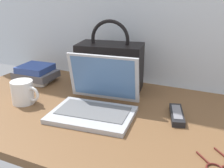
% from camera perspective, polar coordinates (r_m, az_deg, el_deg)
% --- Properties ---
extents(desk, '(1.60, 0.76, 0.03)m').
position_cam_1_polar(desk, '(1.03, 2.78, -7.52)').
color(desk, brown).
rests_on(desk, ground).
extents(laptop, '(0.33, 0.30, 0.21)m').
position_cam_1_polar(laptop, '(1.03, -3.51, -3.75)').
color(laptop, '#B2B5BA').
rests_on(laptop, desk).
extents(coffee_mug, '(0.13, 0.09, 0.10)m').
position_cam_1_polar(coffee_mug, '(1.16, -18.83, -1.65)').
color(coffee_mug, white).
rests_on(coffee_mug, desk).
extents(remote_control_far, '(0.09, 0.17, 0.02)m').
position_cam_1_polar(remote_control_far, '(1.03, 13.94, -6.50)').
color(remote_control_far, black).
rests_on(remote_control_far, desk).
extents(eyeglasses, '(0.14, 0.14, 0.01)m').
position_cam_1_polar(eyeglasses, '(0.82, 23.09, -15.98)').
color(eyeglasses, '#591E19').
rests_on(eyeglasses, desk).
extents(handbag, '(0.32, 0.21, 0.33)m').
position_cam_1_polar(handbag, '(1.24, -0.42, 4.05)').
color(handbag, black).
rests_on(handbag, desk).
extents(book_stack, '(0.20, 0.17, 0.09)m').
position_cam_1_polar(book_stack, '(1.42, -16.28, 2.21)').
color(book_stack, silver).
rests_on(book_stack, desk).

